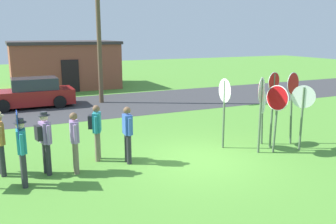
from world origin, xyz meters
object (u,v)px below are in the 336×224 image
object	(u,v)px
person_in_blue	(128,132)
person_on_left	(0,140)
person_in_teal	(45,138)
person_holding_notes	(75,139)
stop_sign_tallest	(224,101)
parked_car_on_street	(31,94)
stop_sign_far_back	(273,98)
stop_sign_rear_left	(303,107)
person_with_sunhat	(96,129)
info_panel_leftmost	(19,135)
stop_sign_low_front	(262,108)
utility_pole	(98,16)
person_in_dark_shirt	(22,148)
stop_sign_center_cluster	(261,101)
stop_sign_leaning_left	(277,107)
stop_sign_nearest	(292,95)

from	to	relation	value
person_in_blue	person_on_left	bearing A→B (deg)	171.33
person_in_teal	person_holding_notes	bearing A→B (deg)	-15.38
stop_sign_tallest	person_on_left	bearing A→B (deg)	175.80
parked_car_on_street	stop_sign_far_back	world-z (taller)	stop_sign_far_back
parked_car_on_street	stop_sign_rear_left	xyz separation A→B (m)	(7.34, -11.23, 0.77)
stop_sign_far_back	person_with_sunhat	size ratio (longest dim) A/B	1.50
person_on_left	info_panel_leftmost	size ratio (longest dim) A/B	0.93
person_with_sunhat	stop_sign_low_front	bearing A→B (deg)	-7.97
utility_pole	person_in_teal	distance (m)	10.99
stop_sign_low_front	person_in_dark_shirt	world-z (taller)	stop_sign_low_front
person_in_dark_shirt	info_panel_leftmost	bearing A→B (deg)	112.25
utility_pole	info_panel_leftmost	world-z (taller)	utility_pole
stop_sign_tallest	person_in_blue	xyz separation A→B (m)	(-3.34, -0.02, -0.64)
person_in_teal	person_holding_notes	world-z (taller)	person_in_teal
stop_sign_center_cluster	stop_sign_rear_left	bearing A→B (deg)	-14.80
stop_sign_far_back	person_with_sunhat	bearing A→B (deg)	167.27
person_in_dark_shirt	person_with_sunhat	world-z (taller)	person_in_dark_shirt
person_with_sunhat	stop_sign_leaning_left	bearing A→B (deg)	-17.28
utility_pole	stop_sign_leaning_left	distance (m)	11.52
stop_sign_rear_left	stop_sign_low_front	xyz separation A→B (m)	(-0.70, 1.09, -0.18)
person_in_blue	person_with_sunhat	bearing A→B (deg)	141.03
stop_sign_nearest	person_with_sunhat	distance (m)	6.63
parked_car_on_street	stop_sign_rear_left	distance (m)	13.43
stop_sign_center_cluster	utility_pole	bearing A→B (deg)	102.67
info_panel_leftmost	person_on_left	bearing A→B (deg)	116.59
utility_pole	stop_sign_leaning_left	bearing A→B (deg)	-74.98
stop_sign_leaning_left	person_holding_notes	world-z (taller)	stop_sign_leaning_left
stop_sign_low_front	stop_sign_nearest	bearing A→B (deg)	-19.71
stop_sign_tallest	person_on_left	world-z (taller)	stop_sign_tallest
stop_sign_nearest	stop_sign_center_cluster	bearing A→B (deg)	-166.95
stop_sign_center_cluster	stop_sign_low_front	size ratio (longest dim) A/B	1.29
person_in_dark_shirt	info_panel_leftmost	world-z (taller)	info_panel_leftmost
person_with_sunhat	stop_sign_tallest	bearing A→B (deg)	-8.30
person_holding_notes	person_in_blue	xyz separation A→B (m)	(1.54, 0.12, 0.00)
stop_sign_far_back	stop_sign_leaning_left	bearing A→B (deg)	-114.81
stop_sign_nearest	stop_sign_leaning_left	size ratio (longest dim) A/B	1.14
parked_car_on_street	stop_sign_tallest	bearing A→B (deg)	-62.40
utility_pole	person_on_left	xyz separation A→B (m)	(-5.09, -9.14, -3.67)
person_in_blue	person_holding_notes	bearing A→B (deg)	-175.51
person_holding_notes	stop_sign_low_front	bearing A→B (deg)	-0.30
person_in_dark_shirt	person_in_teal	distance (m)	0.83
stop_sign_rear_left	stop_sign_center_cluster	distance (m)	1.45
person_holding_notes	person_on_left	bearing A→B (deg)	160.90
stop_sign_rear_left	person_holding_notes	bearing A→B (deg)	170.88
parked_car_on_street	person_in_blue	size ratio (longest dim) A/B	2.55
stop_sign_tallest	person_with_sunhat	distance (m)	4.19
person_in_teal	info_panel_leftmost	size ratio (longest dim) A/B	0.93
stop_sign_center_cluster	person_in_blue	size ratio (longest dim) A/B	1.44
parked_car_on_street	person_with_sunhat	size ratio (longest dim) A/B	2.55
person_in_dark_shirt	info_panel_leftmost	size ratio (longest dim) A/B	0.93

